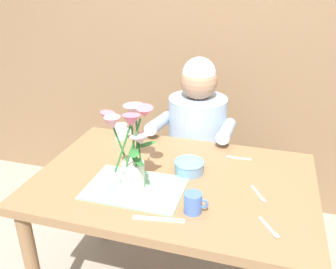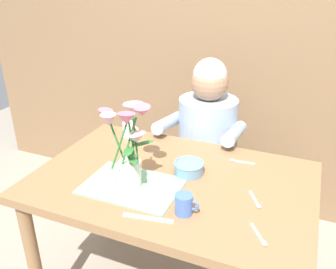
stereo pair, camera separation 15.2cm
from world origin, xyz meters
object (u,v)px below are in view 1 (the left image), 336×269
flower_vase (132,146)px  ceramic_mug (193,203)px  seated_person (196,151)px  dinner_knife (159,219)px  ceramic_bowl (189,166)px  tea_cup (121,131)px

flower_vase → ceramic_mug: flower_vase is taller
flower_vase → seated_person: bearing=81.2°
dinner_knife → seated_person: bearing=84.0°
ceramic_bowl → seated_person: bearing=98.4°
dinner_knife → tea_cup: (-0.40, 0.60, 0.04)m
seated_person → tea_cup: 0.51m
seated_person → flower_vase: 0.83m
dinner_knife → tea_cup: size_ratio=2.04×
ceramic_mug → ceramic_bowl: bearing=106.4°
seated_person → tea_cup: size_ratio=12.20×
tea_cup → ceramic_mug: bearing=-45.5°
flower_vase → ceramic_bowl: flower_vase is taller
dinner_knife → flower_vase: bearing=124.0°
ceramic_bowl → dinner_knife: 0.36m
seated_person → ceramic_mug: size_ratio=12.20×
ceramic_bowl → ceramic_mug: ceramic_mug is taller
ceramic_bowl → flower_vase: bearing=-136.9°
ceramic_bowl → ceramic_mug: 0.29m
ceramic_bowl → dinner_knife: (-0.03, -0.36, -0.03)m
flower_vase → dinner_knife: bearing=-46.6°
ceramic_bowl → tea_cup: size_ratio=1.46×
dinner_knife → tea_cup: tea_cup is taller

